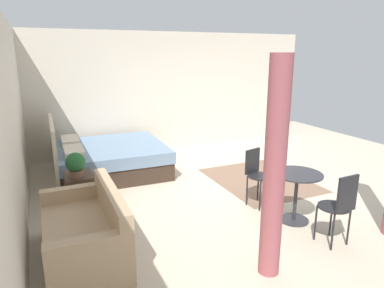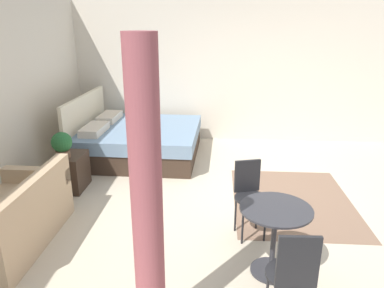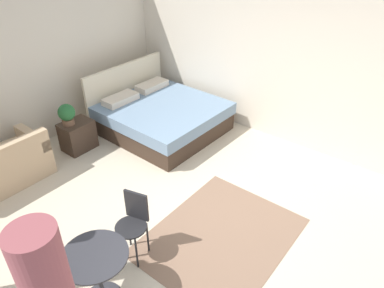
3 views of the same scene
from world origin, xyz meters
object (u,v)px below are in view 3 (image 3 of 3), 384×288
Objects in this scene: bed at (161,116)px; potted_plant at (67,114)px; nightstand at (78,136)px; balcony_table at (97,269)px; cafe_chair_near_window at (134,219)px.

bed is 5.70× the size of potted_plant.
bed reaches higher than nightstand.
nightstand is 3.15m from balcony_table.
bed is 2.99m from cafe_chair_near_window.
balcony_table reaches higher than nightstand.
cafe_chair_near_window is at bearing -143.19° from bed.
balcony_table is at bearing -165.00° from cafe_chair_near_window.
potted_plant is at bearing 160.42° from nightstand.
potted_plant is at bearing 70.21° from cafe_chair_near_window.
potted_plant is (-0.10, 0.04, 0.46)m from nightstand.
bed is at bearing 36.81° from cafe_chair_near_window.
balcony_table is 0.81× the size of cafe_chair_near_window.
cafe_chair_near_window is (-1.00, -2.46, 0.27)m from nightstand.
nightstand is 2.67m from cafe_chair_near_window.
nightstand is at bearing 57.51° from balcony_table.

